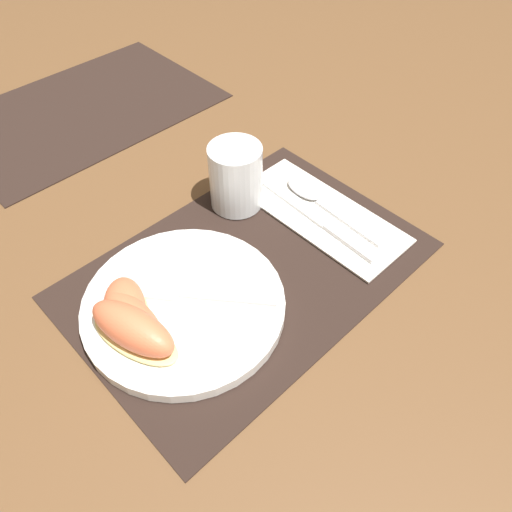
{
  "coord_description": "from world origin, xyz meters",
  "views": [
    {
      "loc": [
        -0.29,
        -0.32,
        0.51
      ],
      "look_at": [
        0.01,
        -0.01,
        0.02
      ],
      "focal_mm": 35.0,
      "sensor_mm": 36.0,
      "label": 1
    }
  ],
  "objects": [
    {
      "name": "placemat_far",
      "position": [
        0.05,
        0.5,
        0.0
      ],
      "size": [
        0.46,
        0.31,
        0.0
      ],
      "color": "black",
      "rests_on": "ground_plane"
    },
    {
      "name": "citrus_wedge_2",
      "position": [
        -0.18,
        -0.0,
        0.04
      ],
      "size": [
        0.08,
        0.13,
        0.05
      ],
      "color": "#F4DB84",
      "rests_on": "plate"
    },
    {
      "name": "napkin",
      "position": [
        0.15,
        -0.0,
        0.01
      ],
      "size": [
        0.11,
        0.26,
        0.0
      ],
      "color": "white",
      "rests_on": "placemat"
    },
    {
      "name": "plate",
      "position": [
        -0.1,
        0.01,
        0.01
      ],
      "size": [
        0.25,
        0.25,
        0.02
      ],
      "color": "white",
      "rests_on": "placemat"
    },
    {
      "name": "citrus_wedge_1",
      "position": [
        -0.17,
        0.01,
        0.04
      ],
      "size": [
        0.05,
        0.11,
        0.04
      ],
      "color": "#F4DB84",
      "rests_on": "plate"
    },
    {
      "name": "citrus_wedge_0",
      "position": [
        -0.17,
        0.03,
        0.03
      ],
      "size": [
        0.09,
        0.11,
        0.03
      ],
      "color": "#F4DB84",
      "rests_on": "plate"
    },
    {
      "name": "spoon",
      "position": [
        0.17,
        0.03,
        0.01
      ],
      "size": [
        0.04,
        0.18,
        0.01
      ],
      "color": "silver",
      "rests_on": "napkin"
    },
    {
      "name": "juice_glass",
      "position": [
        0.08,
        0.11,
        0.05
      ],
      "size": [
        0.08,
        0.08,
        0.1
      ],
      "color": "silver",
      "rests_on": "placemat"
    },
    {
      "name": "placemat",
      "position": [
        0.0,
        0.0,
        0.0
      ],
      "size": [
        0.46,
        0.31,
        0.0
      ],
      "color": "black",
      "rests_on": "ground_plane"
    },
    {
      "name": "knife",
      "position": [
        0.14,
        -0.01,
        0.01
      ],
      "size": [
        0.03,
        0.22,
        0.01
      ],
      "color": "silver",
      "rests_on": "napkin"
    },
    {
      "name": "ground_plane",
      "position": [
        0.0,
        0.0,
        0.0
      ],
      "size": [
        3.0,
        3.0,
        0.0
      ],
      "primitive_type": "plane",
      "color": "brown"
    },
    {
      "name": "fork",
      "position": [
        -0.09,
        0.01,
        0.02
      ],
      "size": [
        0.14,
        0.16,
        0.0
      ],
      "color": "silver",
      "rests_on": "plate"
    }
  ]
}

